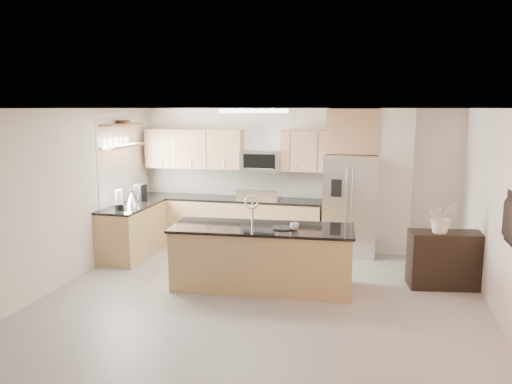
% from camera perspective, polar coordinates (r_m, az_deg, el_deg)
% --- Properties ---
extents(floor, '(6.50, 6.50, 0.00)m').
position_cam_1_polar(floor, '(6.71, -0.01, -13.25)').
color(floor, gray).
rests_on(floor, ground).
extents(ceiling, '(6.00, 6.50, 0.02)m').
position_cam_1_polar(ceiling, '(6.19, -0.01, 9.54)').
color(ceiling, silver).
rests_on(ceiling, wall_back).
extents(wall_back, '(6.00, 0.02, 2.60)m').
position_cam_1_polar(wall_back, '(9.47, 4.43, 1.65)').
color(wall_back, silver).
rests_on(wall_back, floor).
extents(wall_front, '(6.00, 0.02, 2.60)m').
position_cam_1_polar(wall_front, '(3.37, -12.93, -13.47)').
color(wall_front, silver).
rests_on(wall_front, floor).
extents(wall_left, '(0.02, 6.50, 2.60)m').
position_cam_1_polar(wall_left, '(7.57, -22.72, -1.09)').
color(wall_left, silver).
rests_on(wall_left, floor).
extents(back_counter, '(3.55, 0.66, 1.44)m').
position_cam_1_polar(back_counter, '(9.57, -3.20, -3.29)').
color(back_counter, tan).
rests_on(back_counter, floor).
extents(left_counter, '(0.66, 1.50, 0.92)m').
position_cam_1_polar(left_counter, '(9.12, -13.93, -4.29)').
color(left_counter, tan).
rests_on(left_counter, floor).
extents(range, '(0.76, 0.64, 1.14)m').
position_cam_1_polar(range, '(9.41, 0.44, -3.50)').
color(range, black).
rests_on(range, floor).
extents(upper_cabinets, '(3.50, 0.33, 0.75)m').
position_cam_1_polar(upper_cabinets, '(9.53, -3.47, 4.88)').
color(upper_cabinets, tan).
rests_on(upper_cabinets, wall_back).
extents(microwave, '(0.76, 0.40, 0.40)m').
position_cam_1_polar(microwave, '(9.34, 0.62, 3.60)').
color(microwave, silver).
rests_on(microwave, upper_cabinets).
extents(refrigerator, '(0.92, 0.78, 1.78)m').
position_cam_1_polar(refrigerator, '(9.07, 10.67, -1.47)').
color(refrigerator, silver).
rests_on(refrigerator, floor).
extents(partition_column, '(0.60, 0.30, 2.60)m').
position_cam_1_polar(partition_column, '(9.23, 15.53, 1.11)').
color(partition_column, silver).
rests_on(partition_column, floor).
extents(window, '(0.04, 1.15, 1.65)m').
position_cam_1_polar(window, '(9.06, -15.94, 3.17)').
color(window, white).
rests_on(window, wall_left).
extents(shelf_lower, '(0.30, 1.20, 0.04)m').
position_cam_1_polar(shelf_lower, '(9.06, -15.02, 5.12)').
color(shelf_lower, '#96643C').
rests_on(shelf_lower, wall_left).
extents(shelf_upper, '(0.30, 1.20, 0.04)m').
position_cam_1_polar(shelf_upper, '(9.04, -15.12, 7.46)').
color(shelf_upper, '#96643C').
rests_on(shelf_upper, wall_left).
extents(ceiling_fixture, '(1.00, 0.50, 0.06)m').
position_cam_1_polar(ceiling_fixture, '(7.84, -0.22, 9.26)').
color(ceiling_fixture, white).
rests_on(ceiling_fixture, ceiling).
extents(island, '(2.68, 1.11, 1.33)m').
position_cam_1_polar(island, '(7.35, 0.71, -7.41)').
color(island, tan).
rests_on(island, floor).
extents(credenza, '(1.09, 0.59, 0.83)m').
position_cam_1_polar(credenza, '(7.86, 20.83, -7.25)').
color(credenza, black).
rests_on(credenza, floor).
extents(cup, '(0.14, 0.14, 0.10)m').
position_cam_1_polar(cup, '(7.05, 4.40, -3.94)').
color(cup, silver).
rests_on(cup, island).
extents(platter, '(0.36, 0.36, 0.02)m').
position_cam_1_polar(platter, '(7.14, 3.10, -4.10)').
color(platter, black).
rests_on(platter, island).
extents(blender, '(0.15, 0.15, 0.34)m').
position_cam_1_polar(blender, '(8.62, -15.38, -1.02)').
color(blender, black).
rests_on(blender, left_counter).
extents(kettle, '(0.23, 0.23, 0.28)m').
position_cam_1_polar(kettle, '(8.92, -14.01, -0.77)').
color(kettle, silver).
rests_on(kettle, left_counter).
extents(coffee_maker, '(0.19, 0.22, 0.31)m').
position_cam_1_polar(coffee_maker, '(9.36, -13.09, -0.12)').
color(coffee_maker, black).
rests_on(coffee_maker, left_counter).
extents(bowl, '(0.37, 0.37, 0.08)m').
position_cam_1_polar(bowl, '(9.10, -14.93, 7.85)').
color(bowl, silver).
rests_on(bowl, shelf_upper).
extents(flower_vase, '(0.77, 0.72, 0.71)m').
position_cam_1_polar(flower_vase, '(7.60, 20.51, -1.81)').
color(flower_vase, silver).
rests_on(flower_vase, credenza).
extents(television, '(0.14, 1.08, 0.62)m').
position_cam_1_polar(television, '(6.15, 27.01, -3.26)').
color(television, black).
rests_on(television, wall_right).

